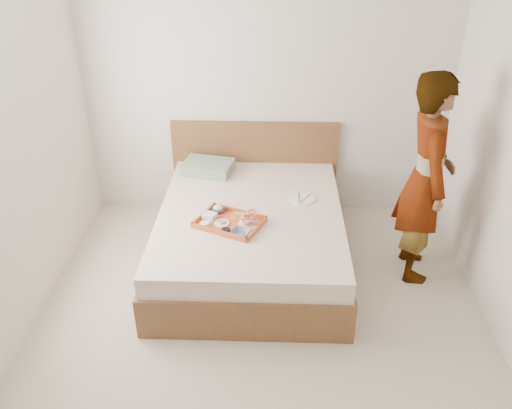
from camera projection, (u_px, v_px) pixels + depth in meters
The scene contains 16 objects.
ground at pixel (260, 342), 3.93m from camera, with size 3.50×4.00×0.01m, color beige.
wall_back at pixel (267, 86), 5.00m from camera, with size 3.50×0.01×2.60m, color silver.
bed at pixel (251, 237), 4.66m from camera, with size 1.65×2.00×0.53m, color brown.
headboard at pixel (255, 166), 5.39m from camera, with size 1.65×0.06×0.95m, color brown.
pillow at pixel (208, 167), 5.13m from camera, with size 0.46×0.31×0.11m, color gray.
tray at pixel (230, 222), 4.33m from camera, with size 0.51×0.37×0.05m, color #D05423.
prawn_plate at pixel (249, 223), 4.32m from camera, with size 0.18×0.18×0.01m, color white.
navy_bowl_big at pixel (241, 233), 4.17m from camera, with size 0.14×0.14×0.04m, color #191C49.
sauce_dish at pixel (226, 231), 4.21m from camera, with size 0.07×0.07×0.03m, color black.
meat_plate at pixel (222, 223), 4.32m from camera, with size 0.13×0.13×0.01m, color white.
bread_plate at pixel (238, 216), 4.41m from camera, with size 0.12×0.12×0.01m, color orange.
salad_bowl at pixel (218, 210), 4.48m from camera, with size 0.11×0.11×0.04m, color #191C49.
plastic_tub at pixel (209, 216), 4.38m from camera, with size 0.11×0.09×0.05m, color silver.
cheese_round at pixel (204, 224), 4.29m from camera, with size 0.07×0.07×0.03m, color white.
dinner_plate at pixel (302, 199), 4.69m from camera, with size 0.22×0.22×0.01m, color white.
person at pixel (426, 179), 4.26m from camera, with size 0.64×0.42×1.77m, color beige.
Camera 1 is at (0.07, -2.88, 2.86)m, focal length 37.34 mm.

